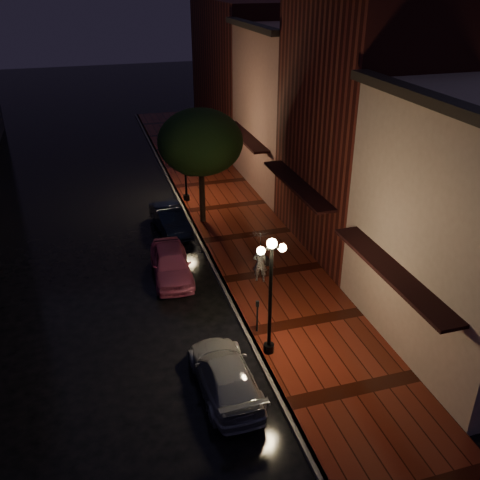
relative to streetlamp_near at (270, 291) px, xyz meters
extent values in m
plane|color=black|center=(-0.35, 5.00, -2.60)|extent=(120.00, 120.00, 0.00)
cube|color=#46160C|center=(1.90, 5.00, -2.53)|extent=(4.50, 60.00, 0.15)
cube|color=#595451|center=(-0.35, 5.00, -2.53)|extent=(0.25, 60.00, 0.15)
cube|color=gray|center=(6.65, -1.00, 1.65)|extent=(5.00, 8.00, 8.50)
cube|color=#511914|center=(6.65, 7.00, 2.90)|extent=(5.00, 8.00, 11.00)
cube|color=#8C5951|center=(6.65, 15.00, 1.90)|extent=(5.00, 8.00, 9.00)
cube|color=#511914|center=(6.65, 25.00, 2.40)|extent=(5.00, 12.00, 10.00)
cylinder|color=black|center=(0.00, 0.00, -0.45)|extent=(0.12, 0.12, 4.00)
cylinder|color=black|center=(0.00, 0.00, -2.30)|extent=(0.36, 0.36, 0.30)
cube|color=black|center=(0.00, 0.00, 1.55)|extent=(0.70, 0.08, 0.08)
sphere|color=#F8D395|center=(0.00, 0.00, 1.70)|extent=(0.32, 0.32, 0.32)
sphere|color=#F8D395|center=(-0.35, 0.00, 1.50)|extent=(0.26, 0.26, 0.26)
sphere|color=#F8D395|center=(0.35, 0.00, 1.50)|extent=(0.26, 0.26, 0.26)
cylinder|color=black|center=(0.00, 14.00, -0.45)|extent=(0.12, 0.12, 4.00)
cylinder|color=black|center=(0.00, 14.00, -2.30)|extent=(0.36, 0.36, 0.30)
cube|color=black|center=(0.00, 14.00, 1.55)|extent=(0.70, 0.08, 0.08)
sphere|color=#F8D395|center=(0.00, 14.00, 1.70)|extent=(0.32, 0.32, 0.32)
sphere|color=#F8D395|center=(-0.35, 14.00, 1.50)|extent=(0.26, 0.26, 0.26)
sphere|color=#F8D395|center=(0.35, 14.00, 1.50)|extent=(0.26, 0.26, 0.26)
cylinder|color=black|center=(0.25, 11.00, -0.85)|extent=(0.28, 0.28, 3.20)
ellipsoid|color=black|center=(0.25, 11.00, 1.75)|extent=(4.16, 4.16, 3.20)
sphere|color=black|center=(0.95, 11.60, 1.15)|extent=(1.80, 1.80, 1.80)
sphere|color=black|center=(-0.35, 10.30, 1.25)|extent=(1.80, 1.80, 1.80)
imported|color=#C55177|center=(-2.26, 6.09, -1.93)|extent=(1.80, 4.03, 1.35)
imported|color=black|center=(-1.50, 10.62, -1.99)|extent=(1.69, 3.84, 1.22)
imported|color=#97979E|center=(-1.87, -1.22, -2.00)|extent=(1.76, 4.19, 1.21)
imported|color=white|center=(1.19, 4.51, -1.65)|extent=(0.68, 0.57, 1.60)
imported|color=silver|center=(1.19, 4.51, -0.63)|extent=(0.93, 0.95, 0.86)
cylinder|color=black|center=(1.19, 4.51, -1.27)|extent=(0.02, 0.02, 1.28)
cube|color=black|center=(1.46, 4.46, -1.54)|extent=(0.13, 0.30, 0.32)
cylinder|color=black|center=(-0.02, 1.21, -1.91)|extent=(0.06, 0.06, 1.07)
cube|color=black|center=(-0.02, 1.21, -1.28)|extent=(0.14, 0.12, 0.21)
camera|label=1|loc=(-5.08, -13.65, 9.21)|focal=40.00mm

